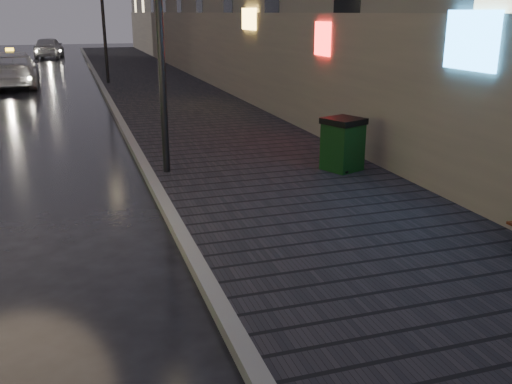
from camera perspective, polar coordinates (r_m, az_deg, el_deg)
ground at (r=6.03m, az=-17.05°, el=-15.56°), size 120.00×120.00×0.00m
sidewalk at (r=26.55m, az=-9.91°, el=10.49°), size 4.60×58.00×0.15m
curb at (r=26.32m, az=-15.16°, el=10.09°), size 0.20×58.00×0.15m
lamp_far at (r=27.15m, az=-15.12°, el=17.55°), size 0.36×0.36×5.28m
trash_bin at (r=11.63m, az=8.66°, el=4.79°), size 0.90×0.90×1.06m
taxi_mid at (r=28.31m, az=-23.21°, el=11.24°), size 2.26×5.43×1.57m
car_far at (r=45.95m, az=-20.01°, el=13.44°), size 2.25×4.55×1.49m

